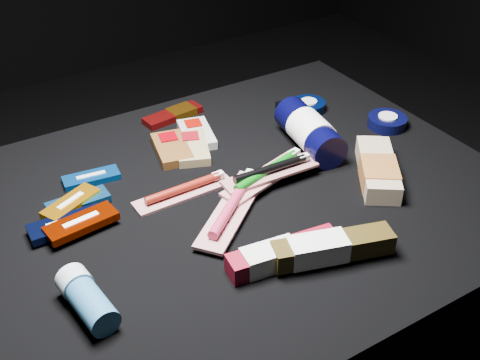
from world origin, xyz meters
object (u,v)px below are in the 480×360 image
bodywash_bottle (378,170)px  deodorant_stick (87,299)px  lotion_bottle (310,132)px  toothpaste_carton_red (279,255)px

bodywash_bottle → deodorant_stick: size_ratio=1.54×
bodywash_bottle → deodorant_stick: (-0.58, -0.03, 0.00)m
lotion_bottle → toothpaste_carton_red: bearing=-125.2°
lotion_bottle → bodywash_bottle: 0.16m
lotion_bottle → toothpaste_carton_red: size_ratio=1.24×
deodorant_stick → lotion_bottle: bearing=13.5°
bodywash_bottle → toothpaste_carton_red: (-0.29, -0.10, -0.00)m
lotion_bottle → bodywash_bottle: (0.04, -0.16, -0.02)m
bodywash_bottle → deodorant_stick: bearing=-141.9°
deodorant_stick → toothpaste_carton_red: size_ratio=0.63×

